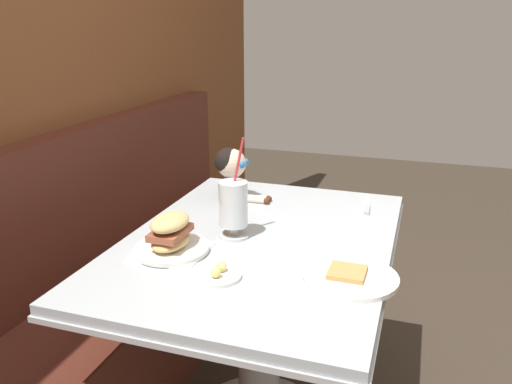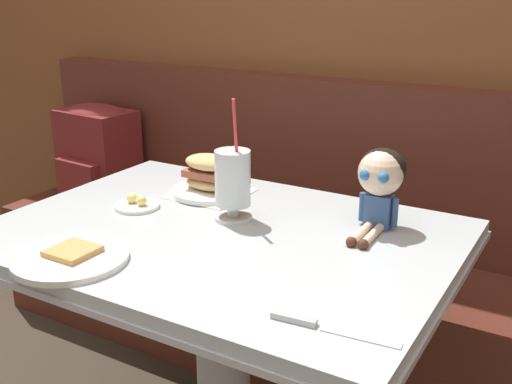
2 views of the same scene
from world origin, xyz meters
TOP-DOWN VIEW (x-y plane):
  - wood_panel_wall at (0.00, 1.05)m, footprint 4.40×0.08m
  - booth_bench at (0.00, 0.81)m, footprint 2.60×0.48m
  - diner_table at (0.00, 0.18)m, footprint 1.11×0.81m
  - toast_plate at (-0.18, -0.13)m, footprint 0.25×0.25m
  - milkshake_glass at (-0.01, 0.26)m, footprint 0.10×0.10m
  - sandwich_plate at (-0.18, 0.39)m, footprint 0.22×0.22m
  - butter_saucer at (-0.28, 0.20)m, footprint 0.12×0.12m
  - butter_knife at (0.38, -0.11)m, footprint 0.24×0.04m
  - seated_doll at (0.32, 0.39)m, footprint 0.11×0.22m

SIDE VIEW (x-z plane):
  - booth_bench at x=0.00m, z-range -0.17..0.83m
  - diner_table at x=0.00m, z-range 0.17..0.91m
  - butter_knife at x=0.38m, z-range 0.74..0.75m
  - toast_plate at x=-0.18m, z-range 0.74..0.76m
  - butter_saucer at x=-0.28m, z-range 0.73..0.77m
  - sandwich_plate at x=-0.18m, z-range 0.73..0.84m
  - milkshake_glass at x=-0.01m, z-range 0.68..1.00m
  - seated_doll at x=0.32m, z-range 0.77..0.97m
  - wood_panel_wall at x=0.00m, z-range 0.00..2.40m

